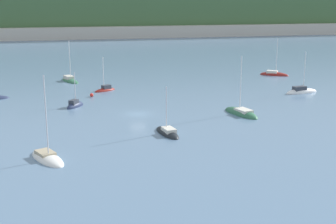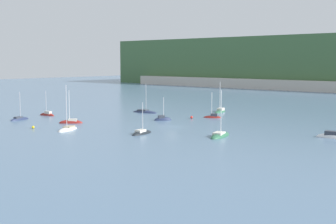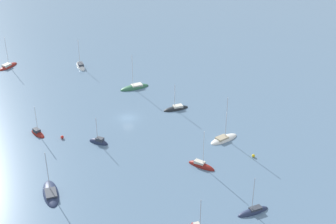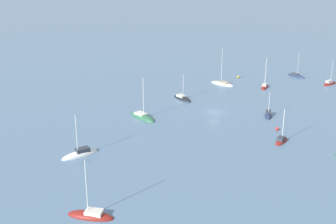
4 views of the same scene
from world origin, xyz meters
name	(u,v)px [view 4 (image 4 of 4)]	position (x,y,z in m)	size (l,w,h in m)	color
ground_plane	(214,113)	(0.00, 0.00, 0.00)	(600.00, 600.00, 0.00)	slate
sailboat_0	(182,99)	(2.22, -12.59, 0.09)	(3.29, 6.91, 7.62)	black
sailboat_2	(281,141)	(-3.42, 21.25, 0.15)	(5.22, 4.06, 7.76)	maroon
sailboat_3	(264,87)	(-23.75, -12.07, 0.10)	(5.38, 5.42, 9.23)	maroon
sailboat_4	(268,116)	(-10.16, 7.81, 0.12)	(4.02, 4.72, 7.11)	#232D4C
sailboat_5	(296,76)	(-39.47, -17.26, 0.09)	(2.94, 6.42, 8.22)	#232D4C
sailboat_6	(143,117)	(16.99, -4.13, 0.07)	(4.76, 8.82, 10.74)	#2D6647
sailboat_7	(222,84)	(-14.53, -19.82, 0.09)	(5.41, 7.89, 11.15)	white
sailboat_8	(80,155)	(35.80, 9.92, 0.12)	(7.74, 3.30, 9.39)	white
sailboat_9	(91,216)	(40.11, 31.64, 0.10)	(7.16, 6.30, 10.13)	maroon
sailboat_11	(330,84)	(-42.65, -6.43, 0.14)	(5.67, 2.46, 7.97)	maroon
mooring_buoy_0	(277,129)	(-6.61, 15.75, 0.36)	(0.73, 0.73, 0.73)	red
mooring_buoy_1	(238,77)	(-22.63, -23.76, 0.33)	(0.65, 0.65, 0.65)	yellow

